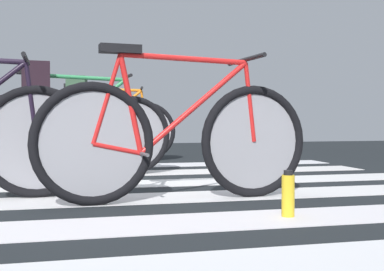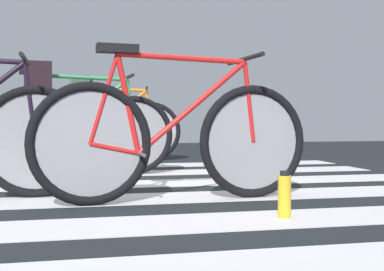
% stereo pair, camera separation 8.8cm
% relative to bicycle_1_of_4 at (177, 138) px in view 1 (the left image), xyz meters
% --- Properties ---
extents(ground, '(18.00, 14.00, 0.02)m').
position_rel_bicycle_1_of_4_xyz_m(ground, '(-0.35, 0.67, -0.40)').
color(ground, black).
extents(crosswalk_markings, '(5.35, 4.26, 0.00)m').
position_rel_bicycle_1_of_4_xyz_m(crosswalk_markings, '(-0.39, 0.52, -0.38)').
color(crosswalk_markings, silver).
rests_on(crosswalk_markings, ground).
extents(bicycle_1_of_4, '(1.73, 0.52, 0.93)m').
position_rel_bicycle_1_of_4_xyz_m(bicycle_1_of_4, '(0.00, 0.00, 0.00)').
color(bicycle_1_of_4, black).
rests_on(bicycle_1_of_4, ground).
extents(bicycle_3_of_4, '(1.73, 0.52, 0.93)m').
position_rel_bicycle_1_of_4_xyz_m(bicycle_3_of_4, '(-0.60, 1.51, 0.00)').
color(bicycle_3_of_4, black).
rests_on(bicycle_3_of_4, ground).
extents(cyclist_3_of_4, '(0.35, 0.43, 0.98)m').
position_rel_bicycle_1_of_4_xyz_m(cyclist_3_of_4, '(-0.91, 1.48, 0.25)').
color(cyclist_3_of_4, brown).
rests_on(cyclist_3_of_4, ground).
extents(bicycle_4_of_4, '(1.73, 0.52, 0.93)m').
position_rel_bicycle_1_of_4_xyz_m(bicycle_4_of_4, '(-0.24, 3.17, 0.00)').
color(bicycle_4_of_4, black).
rests_on(bicycle_4_of_4, ground).
extents(cyclist_4_of_4, '(0.35, 0.43, 1.02)m').
position_rel_bicycle_1_of_4_xyz_m(cyclist_4_of_4, '(-0.55, 3.20, 0.27)').
color(cyclist_4_of_4, brown).
rests_on(cyclist_4_of_4, ground).
extents(water_bottle, '(0.07, 0.07, 0.24)m').
position_rel_bicycle_1_of_4_xyz_m(water_bottle, '(0.45, -0.62, -0.27)').
color(water_bottle, gold).
rests_on(water_bottle, ground).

